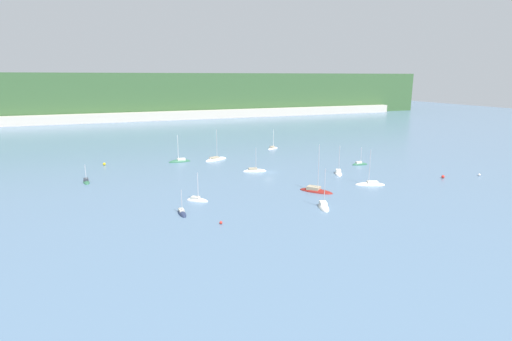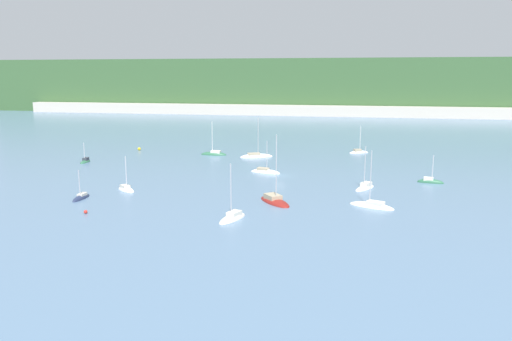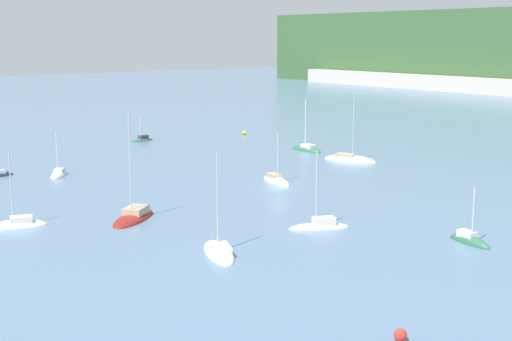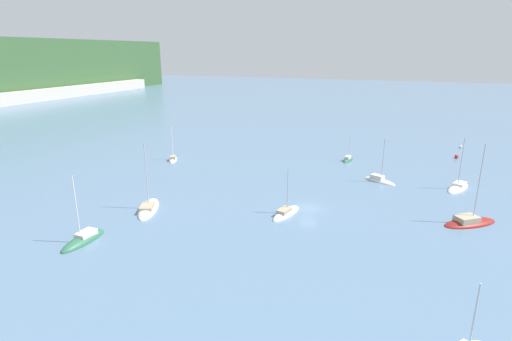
{
  "view_description": "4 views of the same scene",
  "coord_description": "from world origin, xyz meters",
  "px_view_note": "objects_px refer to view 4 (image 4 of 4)",
  "views": [
    {
      "loc": [
        -45.61,
        -105.65,
        27.6
      ],
      "look_at": [
        -6.95,
        -6.89,
        2.64
      ],
      "focal_mm": 28.0,
      "sensor_mm": 36.0,
      "label": 1
    },
    {
      "loc": [
        15.92,
        -105.16,
        21.67
      ],
      "look_at": [
        -2.43,
        -14.05,
        3.69
      ],
      "focal_mm": 35.0,
      "sensor_mm": 36.0,
      "label": 2
    },
    {
      "loc": [
        71.74,
        -58.96,
        19.94
      ],
      "look_at": [
        -4.58,
        -0.26,
        1.82
      ],
      "focal_mm": 50.0,
      "sensor_mm": 36.0,
      "label": 3
    },
    {
      "loc": [
        -57.53,
        -13.64,
        23.77
      ],
      "look_at": [
        8.93,
        12.45,
        2.34
      ],
      "focal_mm": 28.0,
      "sensor_mm": 36.0,
      "label": 4
    }
  ],
  "objects_px": {
    "sailboat_0": "(84,241)",
    "sailboat_6": "(286,214)",
    "mooring_buoy_1": "(461,147)",
    "sailboat_4": "(458,188)",
    "mooring_buoy_2": "(457,156)",
    "sailboat_9": "(149,209)",
    "sailboat_3": "(469,223)",
    "sailboat_2": "(379,181)",
    "sailboat_7": "(173,160)",
    "sailboat_8": "(348,160)"
  },
  "relations": [
    {
      "from": "sailboat_2",
      "to": "sailboat_9",
      "type": "xyz_separation_m",
      "value": [
        -27.88,
        32.25,
        -0.07
      ]
    },
    {
      "from": "sailboat_4",
      "to": "sailboat_9",
      "type": "distance_m",
      "value": 54.18
    },
    {
      "from": "sailboat_2",
      "to": "mooring_buoy_1",
      "type": "xyz_separation_m",
      "value": [
        35.98,
        -16.94,
        0.2
      ]
    },
    {
      "from": "sailboat_0",
      "to": "mooring_buoy_2",
      "type": "distance_m",
      "value": 80.64
    },
    {
      "from": "sailboat_6",
      "to": "sailboat_9",
      "type": "height_order",
      "value": "sailboat_9"
    },
    {
      "from": "mooring_buoy_1",
      "to": "mooring_buoy_2",
      "type": "xyz_separation_m",
      "value": [
        -11.67,
        1.84,
        0.09
      ]
    },
    {
      "from": "sailboat_2",
      "to": "sailboat_0",
      "type": "bearing_deg",
      "value": -101.98
    },
    {
      "from": "sailboat_4",
      "to": "sailboat_0",
      "type": "bearing_deg",
      "value": -26.39
    },
    {
      "from": "sailboat_9",
      "to": "sailboat_3",
      "type": "bearing_deg",
      "value": -98.86
    },
    {
      "from": "sailboat_9",
      "to": "mooring_buoy_1",
      "type": "bearing_deg",
      "value": -61.61
    },
    {
      "from": "sailboat_7",
      "to": "mooring_buoy_2",
      "type": "xyz_separation_m",
      "value": [
        25.47,
        -60.05,
        0.31
      ]
    },
    {
      "from": "mooring_buoy_2",
      "to": "sailboat_8",
      "type": "bearing_deg",
      "value": 116.08
    },
    {
      "from": "sailboat_9",
      "to": "sailboat_0",
      "type": "bearing_deg",
      "value": 149.66
    },
    {
      "from": "mooring_buoy_1",
      "to": "sailboat_7",
      "type": "bearing_deg",
      "value": 120.97
    },
    {
      "from": "mooring_buoy_2",
      "to": "sailboat_6",
      "type": "bearing_deg",
      "value": 149.75
    },
    {
      "from": "sailboat_9",
      "to": "mooring_buoy_1",
      "type": "relative_size",
      "value": 16.27
    },
    {
      "from": "mooring_buoy_1",
      "to": "mooring_buoy_2",
      "type": "height_order",
      "value": "mooring_buoy_2"
    },
    {
      "from": "sailboat_2",
      "to": "mooring_buoy_2",
      "type": "distance_m",
      "value": 28.62
    },
    {
      "from": "sailboat_4",
      "to": "mooring_buoy_2",
      "type": "height_order",
      "value": "sailboat_4"
    },
    {
      "from": "sailboat_6",
      "to": "mooring_buoy_1",
      "type": "distance_m",
      "value": 64.45
    },
    {
      "from": "sailboat_8",
      "to": "mooring_buoy_2",
      "type": "distance_m",
      "value": 25.59
    },
    {
      "from": "sailboat_4",
      "to": "sailboat_6",
      "type": "relative_size",
      "value": 1.27
    },
    {
      "from": "sailboat_2",
      "to": "sailboat_3",
      "type": "xyz_separation_m",
      "value": [
        -15.42,
        -13.8,
        -0.01
      ]
    },
    {
      "from": "sailboat_2",
      "to": "sailboat_9",
      "type": "height_order",
      "value": "sailboat_9"
    },
    {
      "from": "sailboat_0",
      "to": "sailboat_6",
      "type": "bearing_deg",
      "value": 129.93
    },
    {
      "from": "mooring_buoy_2",
      "to": "mooring_buoy_1",
      "type": "bearing_deg",
      "value": -8.97
    },
    {
      "from": "mooring_buoy_1",
      "to": "sailboat_2",
      "type": "bearing_deg",
      "value": 154.79
    },
    {
      "from": "sailboat_8",
      "to": "sailboat_6",
      "type": "bearing_deg",
      "value": -177.06
    },
    {
      "from": "sailboat_0",
      "to": "mooring_buoy_1",
      "type": "height_order",
      "value": "sailboat_0"
    },
    {
      "from": "sailboat_0",
      "to": "sailboat_6",
      "type": "height_order",
      "value": "sailboat_0"
    },
    {
      "from": "sailboat_0",
      "to": "sailboat_6",
      "type": "distance_m",
      "value": 28.45
    },
    {
      "from": "sailboat_6",
      "to": "sailboat_9",
      "type": "bearing_deg",
      "value": 119.61
    },
    {
      "from": "sailboat_4",
      "to": "sailboat_7",
      "type": "distance_m",
      "value": 58.61
    },
    {
      "from": "sailboat_2",
      "to": "sailboat_6",
      "type": "xyz_separation_m",
      "value": [
        -21.73,
        11.76,
        -0.06
      ]
    },
    {
      "from": "sailboat_6",
      "to": "mooring_buoy_1",
      "type": "height_order",
      "value": "sailboat_6"
    },
    {
      "from": "sailboat_3",
      "to": "sailboat_9",
      "type": "distance_m",
      "value": 47.71
    },
    {
      "from": "sailboat_6",
      "to": "mooring_buoy_1",
      "type": "relative_size",
      "value": 11.42
    },
    {
      "from": "sailboat_7",
      "to": "sailboat_8",
      "type": "distance_m",
      "value": 39.7
    },
    {
      "from": "sailboat_0",
      "to": "sailboat_4",
      "type": "relative_size",
      "value": 0.98
    },
    {
      "from": "mooring_buoy_1",
      "to": "mooring_buoy_2",
      "type": "relative_size",
      "value": 0.79
    },
    {
      "from": "sailboat_3",
      "to": "sailboat_8",
      "type": "bearing_deg",
      "value": 89.09
    },
    {
      "from": "sailboat_6",
      "to": "sailboat_7",
      "type": "distance_m",
      "value": 39.05
    },
    {
      "from": "sailboat_3",
      "to": "sailboat_4",
      "type": "relative_size",
      "value": 1.23
    },
    {
      "from": "sailboat_3",
      "to": "sailboat_4",
      "type": "height_order",
      "value": "sailboat_3"
    },
    {
      "from": "sailboat_2",
      "to": "mooring_buoy_2",
      "type": "bearing_deg",
      "value": 86.22
    },
    {
      "from": "sailboat_0",
      "to": "sailboat_6",
      "type": "relative_size",
      "value": 1.25
    },
    {
      "from": "sailboat_6",
      "to": "sailboat_9",
      "type": "relative_size",
      "value": 0.7
    },
    {
      "from": "sailboat_2",
      "to": "mooring_buoy_2",
      "type": "height_order",
      "value": "sailboat_2"
    },
    {
      "from": "sailboat_0",
      "to": "sailboat_9",
      "type": "height_order",
      "value": "sailboat_9"
    },
    {
      "from": "sailboat_3",
      "to": "sailboat_6",
      "type": "bearing_deg",
      "value": 155.69
    }
  ]
}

